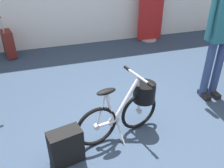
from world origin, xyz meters
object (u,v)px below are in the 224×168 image
Objects in this scene: rolling_suitcase at (9,44)px; floor_banner_stand at (151,9)px; folding_bike_foreground at (129,106)px; visitor_near_wall at (222,29)px; handbag_on_floor at (66,146)px.

floor_banner_stand is at bearing 1.09° from rolling_suitcase.
folding_bike_foreground is 1.63m from visitor_near_wall.
floor_banner_stand is at bearing 85.12° from visitor_near_wall.
floor_banner_stand reaches higher than folding_bike_foreground.
folding_bike_foreground is at bearing -62.88° from rolling_suitcase.
handbag_on_floor is (-2.42, -3.09, -0.54)m from floor_banner_stand.
rolling_suitcase is 3.11m from handbag_on_floor.
visitor_near_wall is 2.44m from handbag_on_floor.
floor_banner_stand is 3.33m from folding_bike_foreground.
visitor_near_wall is 2.11× the size of rolling_suitcase.
folding_bike_foreground is 1.26× the size of rolling_suitcase.
rolling_suitcase is (-3.09, -0.06, -0.45)m from floor_banner_stand.
visitor_near_wall reaches higher than handbag_on_floor.
rolling_suitcase is at bearing 140.11° from visitor_near_wall.
visitor_near_wall is at bearing -94.88° from floor_banner_stand.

